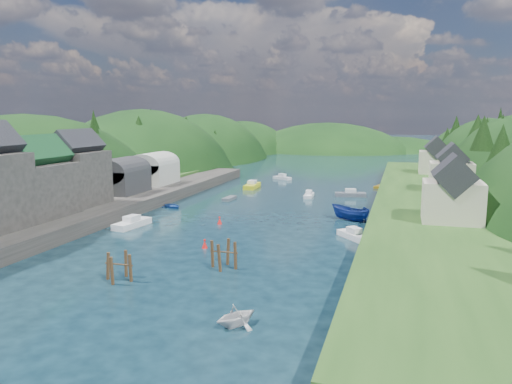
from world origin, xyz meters
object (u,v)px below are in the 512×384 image
(piling_cluster_far, at_px, (224,257))
(channel_buoy_near, at_px, (205,244))
(piling_cluster_near, at_px, (119,270))
(channel_buoy_far, at_px, (220,221))

(piling_cluster_far, height_order, channel_buoy_near, piling_cluster_far)
(piling_cluster_near, height_order, channel_buoy_far, piling_cluster_near)
(piling_cluster_near, distance_m, channel_buoy_near, 13.46)
(channel_buoy_near, bearing_deg, channel_buoy_far, 102.81)
(piling_cluster_near, relative_size, channel_buoy_near, 2.95)
(piling_cluster_far, relative_size, channel_buoy_far, 3.11)
(piling_cluster_near, xyz_separation_m, channel_buoy_far, (0.47, 25.66, -0.57))
(piling_cluster_far, bearing_deg, piling_cluster_near, -141.77)
(piling_cluster_far, bearing_deg, channel_buoy_far, 111.77)
(channel_buoy_far, bearing_deg, piling_cluster_far, -68.23)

